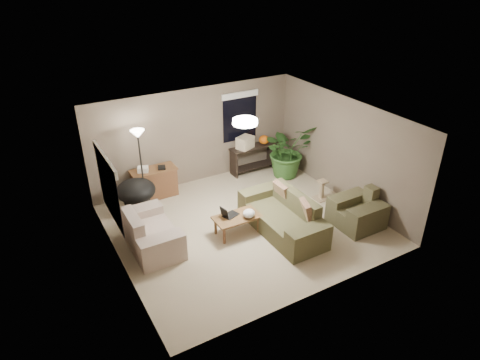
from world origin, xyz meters
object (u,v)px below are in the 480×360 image
loveseat (150,235)px  houseplant (287,156)px  desk (155,183)px  papasan_chair (136,194)px  console_table (253,157)px  cat_scratching_post (322,191)px  armchair (357,213)px  coffee_table (237,219)px  floor_lamp (139,143)px  main_sofa (283,219)px

loveseat → houseplant: size_ratio=1.10×
desk → papasan_chair: size_ratio=0.96×
console_table → houseplant: bearing=-44.0°
desk → cat_scratching_post: size_ratio=2.20×
armchair → coffee_table: bearing=157.6°
armchair → desk: bearing=135.4°
armchair → coffee_table: size_ratio=1.00×
papasan_chair → cat_scratching_post: 4.44m
desk → houseplant: (3.50, -0.66, 0.19)m
console_table → floor_lamp: 3.39m
armchair → console_table: size_ratio=0.77×
desk → cat_scratching_post: 4.11m
console_table → papasan_chair: papasan_chair is taller
desk → floor_lamp: 1.29m
floor_lamp → houseplant: (3.85, -0.42, -1.03)m
console_table → armchair: bearing=-79.4°
coffee_table → papasan_chair: papasan_chair is taller
houseplant → loveseat: bearing=-163.6°
houseplant → cat_scratching_post: size_ratio=2.91×
main_sofa → cat_scratching_post: (1.59, 0.64, -0.08)m
armchair → desk: (-3.46, 3.41, 0.08)m
coffee_table → desk: bearing=112.4°
armchair → desk: size_ratio=0.91×
main_sofa → desk: size_ratio=2.00×
houseplant → desk: bearing=169.3°
coffee_table → armchair: bearing=-22.4°
desk → papasan_chair: (-0.60, -0.46, 0.09)m
main_sofa → floor_lamp: floor_lamp is taller
console_table → cat_scratching_post: 2.26m
armchair → houseplant: bearing=89.1°
armchair → console_table: bearing=100.6°
papasan_chair → houseplant: houseplant is taller
loveseat → coffee_table: bearing=-14.4°
armchair → cat_scratching_post: 1.27m
armchair → floor_lamp: bearing=140.2°
console_table → houseplant: houseplant is taller
main_sofa → floor_lamp: (-2.25, 2.55, 1.30)m
coffee_table → desk: desk is taller
coffee_table → floor_lamp: (-1.33, 2.15, 1.24)m
desk → console_table: 2.83m
papasan_chair → floor_lamp: bearing=39.9°
coffee_table → floor_lamp: floor_lamp is taller
papasan_chair → cat_scratching_post: (4.10, -1.69, -0.25)m
papasan_chair → coffee_table: bearing=-50.7°
desk → armchair: bearing=-44.6°
cat_scratching_post → houseplant: bearing=89.8°
loveseat → floor_lamp: bearing=74.7°
armchair → cat_scratching_post: armchair is taller
loveseat → desk: (0.81, 1.93, 0.08)m
main_sofa → armchair: size_ratio=2.20×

